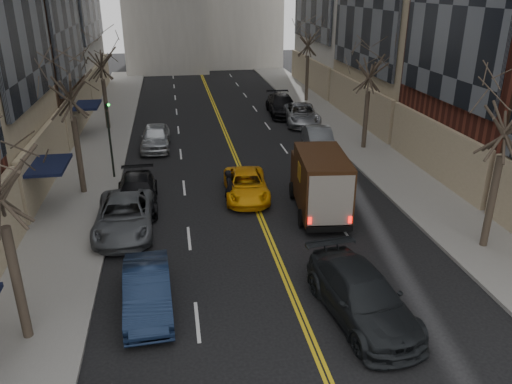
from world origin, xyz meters
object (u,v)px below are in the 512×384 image
(pedestrian, at_px, (229,188))
(ups_truck, at_px, (320,183))
(observer_sedan, at_px, (362,296))
(taxi, at_px, (246,185))

(pedestrian, bearing_deg, ups_truck, -95.12)
(ups_truck, distance_m, observer_sedan, 8.39)
(ups_truck, bearing_deg, pedestrian, 167.27)
(observer_sedan, height_order, taxi, observer_sedan)
(observer_sedan, bearing_deg, pedestrian, 101.44)
(ups_truck, height_order, taxi, ups_truck)
(ups_truck, relative_size, taxi, 1.24)
(taxi, bearing_deg, ups_truck, -34.31)
(observer_sedan, height_order, pedestrian, pedestrian)
(ups_truck, xyz_separation_m, pedestrian, (-4.21, 1.46, -0.60))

